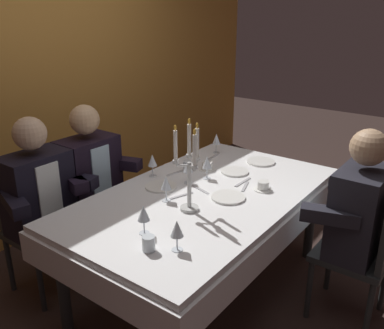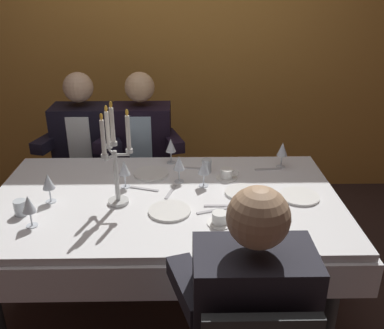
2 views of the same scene
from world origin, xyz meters
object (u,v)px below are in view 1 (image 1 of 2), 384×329
(wine_glass_2, at_px, (144,214))
(wine_glass_5, at_px, (207,163))
(coffee_cup_0, at_px, (207,166))
(coffee_cup_1, at_px, (263,186))
(dinner_plate_0, at_px, (235,172))
(dinner_plate_2, at_px, (228,197))
(wine_glass_6, at_px, (216,139))
(dining_table, at_px, (204,209))
(dinner_plate_3, at_px, (161,186))
(seated_diner_1, at_px, (89,173))
(wine_glass_1, at_px, (166,184))
(water_tumbler_1, at_px, (149,244))
(wine_glass_3, at_px, (177,230))
(seated_diner_0, at_px, (37,192))
(candelabra, at_px, (189,171))
(seated_diner_2, at_px, (360,212))
(wine_glass_4, at_px, (188,167))
(water_tumbler_0, at_px, (187,166))
(wine_glass_0, at_px, (152,161))

(wine_glass_2, relative_size, wine_glass_5, 1.00)
(coffee_cup_0, height_order, coffee_cup_1, same)
(coffee_cup_1, bearing_deg, dinner_plate_0, 63.88)
(dinner_plate_2, xyz_separation_m, wine_glass_6, (0.69, 0.55, 0.11))
(dining_table, xyz_separation_m, dinner_plate_0, (0.43, 0.03, 0.13))
(dinner_plate_0, relative_size, dinner_plate_3, 0.95)
(wine_glass_5, distance_m, seated_diner_1, 0.88)
(wine_glass_1, height_order, coffee_cup_1, wine_glass_1)
(seated_diner_1, bearing_deg, coffee_cup_0, -49.72)
(dining_table, relative_size, coffee_cup_1, 14.70)
(dinner_plate_0, distance_m, water_tumbler_1, 1.17)
(dining_table, xyz_separation_m, coffee_cup_1, (0.28, -0.28, 0.15))
(dinner_plate_2, xyz_separation_m, wine_glass_3, (-0.66, -0.12, 0.11))
(dinner_plate_0, xyz_separation_m, wine_glass_6, (0.29, 0.35, 0.11))
(dinner_plate_3, relative_size, coffee_cup_0, 1.60)
(coffee_cup_1, height_order, seated_diner_0, seated_diner_0)
(dining_table, height_order, wine_glass_6, wine_glass_6)
(candelabra, bearing_deg, seated_diner_2, -54.16)
(wine_glass_1, bearing_deg, wine_glass_4, 11.79)
(seated_diner_1, bearing_deg, wine_glass_3, -110.06)
(dinner_plate_3, xyz_separation_m, seated_diner_2, (0.44, -1.17, -0.01))
(wine_glass_4, relative_size, wine_glass_5, 1.00)
(dinner_plate_0, relative_size, wine_glass_6, 1.23)
(wine_glass_4, bearing_deg, dinner_plate_0, -23.65)
(wine_glass_1, height_order, wine_glass_6, same)
(seated_diner_2, bearing_deg, coffee_cup_0, 89.24)
(dinner_plate_0, distance_m, coffee_cup_0, 0.21)
(wine_glass_1, height_order, wine_glass_4, same)
(wine_glass_6, relative_size, coffee_cup_0, 1.24)
(candelabra, bearing_deg, coffee_cup_1, -22.12)
(wine_glass_2, relative_size, water_tumbler_0, 2.02)
(candelabra, height_order, wine_glass_3, candelabra)
(dinner_plate_0, relative_size, wine_glass_2, 1.23)
(wine_glass_2, bearing_deg, dinner_plate_2, -10.86)
(seated_diner_1, relative_size, seated_diner_2, 1.00)
(dinner_plate_3, bearing_deg, wine_glass_2, -147.47)
(dinner_plate_2, xyz_separation_m, wine_glass_5, (0.19, 0.29, 0.11))
(wine_glass_4, distance_m, coffee_cup_0, 0.30)
(water_tumbler_0, bearing_deg, dinner_plate_3, -173.15)
(wine_glass_4, distance_m, coffee_cup_1, 0.52)
(dining_table, bearing_deg, dinner_plate_3, 109.16)
(wine_glass_4, xyz_separation_m, seated_diner_0, (-0.71, 0.70, -0.12))
(dining_table, xyz_separation_m, wine_glass_6, (0.72, 0.38, 0.24))
(wine_glass_0, relative_size, water_tumbler_0, 2.02)
(wine_glass_0, height_order, wine_glass_2, same)
(seated_diner_2, bearing_deg, wine_glass_0, 103.54)
(dinner_plate_2, relative_size, wine_glass_4, 1.33)
(wine_glass_4, bearing_deg, water_tumbler_1, -155.46)
(coffee_cup_1, height_order, seated_diner_2, seated_diner_2)
(wine_glass_5, bearing_deg, dinner_plate_0, -24.56)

